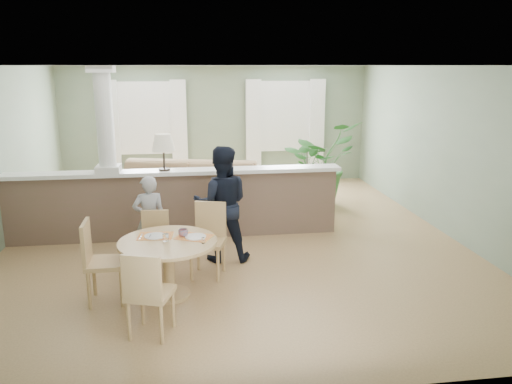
{
  "coord_description": "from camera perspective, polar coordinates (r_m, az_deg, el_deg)",
  "views": [
    {
      "loc": [
        -0.68,
        -7.56,
        2.7
      ],
      "look_at": [
        0.23,
        -1.0,
        1.02
      ],
      "focal_mm": 35.0,
      "sensor_mm": 36.0,
      "label": 1
    }
  ],
  "objects": [
    {
      "name": "ground",
      "position": [
        8.06,
        -2.61,
        -5.33
      ],
      "size": [
        8.0,
        8.0,
        0.0
      ],
      "primitive_type": "plane",
      "color": "tan",
      "rests_on": "ground"
    },
    {
      "name": "room_shell",
      "position": [
        8.27,
        -3.37,
        8.06
      ],
      "size": [
        7.02,
        8.02,
        2.71
      ],
      "color": "gray",
      "rests_on": "ground"
    },
    {
      "name": "pony_wall",
      "position": [
        8.02,
        -9.83,
        -0.35
      ],
      "size": [
        5.32,
        0.38,
        2.7
      ],
      "color": "brown",
      "rests_on": "ground"
    },
    {
      "name": "sofa",
      "position": [
        9.26,
        -8.08,
        0.22
      ],
      "size": [
        3.5,
        2.04,
        0.96
      ],
      "primitive_type": "imported",
      "rotation": [
        0.0,
        0.0,
        -0.24
      ],
      "color": "#8D674D",
      "rests_on": "ground"
    },
    {
      "name": "houseplant",
      "position": [
        9.94,
        7.21,
        3.27
      ],
      "size": [
        1.96,
        1.9,
        1.65
      ],
      "primitive_type": "imported",
      "rotation": [
        0.0,
        0.0,
        0.59
      ],
      "color": "#2E6C2B",
      "rests_on": "ground"
    },
    {
      "name": "dining_table",
      "position": [
        6.03,
        -9.93,
        -6.76
      ],
      "size": [
        1.16,
        1.16,
        0.8
      ],
      "rotation": [
        0.0,
        0.0,
        -0.09
      ],
      "color": "tan",
      "rests_on": "ground"
    },
    {
      "name": "chair_far_boy",
      "position": [
        6.77,
        -11.47,
        -5.35
      ],
      "size": [
        0.41,
        0.41,
        0.84
      ],
      "rotation": [
        0.0,
        0.0,
        -0.08
      ],
      "color": "tan",
      "rests_on": "ground"
    },
    {
      "name": "chair_far_man",
      "position": [
        6.6,
        -5.42,
        -4.99
      ],
      "size": [
        0.54,
        0.54,
        0.96
      ],
      "rotation": [
        0.0,
        0.0,
        -0.29
      ],
      "color": "tan",
      "rests_on": "ground"
    },
    {
      "name": "chair_near",
      "position": [
        5.19,
        -12.33,
        -10.98
      ],
      "size": [
        0.53,
        0.53,
        0.94
      ],
      "rotation": [
        0.0,
        0.0,
        2.82
      ],
      "color": "tan",
      "rests_on": "ground"
    },
    {
      "name": "chair_side",
      "position": [
        6.08,
        -17.55,
        -7.21
      ],
      "size": [
        0.45,
        0.45,
        0.98
      ],
      "rotation": [
        0.0,
        0.0,
        1.59
      ],
      "color": "tan",
      "rests_on": "ground"
    },
    {
      "name": "child_person",
      "position": [
        7.11,
        -12.07,
        -3.06
      ],
      "size": [
        0.5,
        0.37,
        1.24
      ],
      "primitive_type": "imported",
      "rotation": [
        0.0,
        0.0,
        3.32
      ],
      "color": "#96969B",
      "rests_on": "ground"
    },
    {
      "name": "man_person",
      "position": [
        6.99,
        -3.96,
        -1.39
      ],
      "size": [
        0.84,
        0.68,
        1.64
      ],
      "primitive_type": "imported",
      "rotation": [
        0.0,
        0.0,
        3.07
      ],
      "color": "black",
      "rests_on": "ground"
    }
  ]
}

